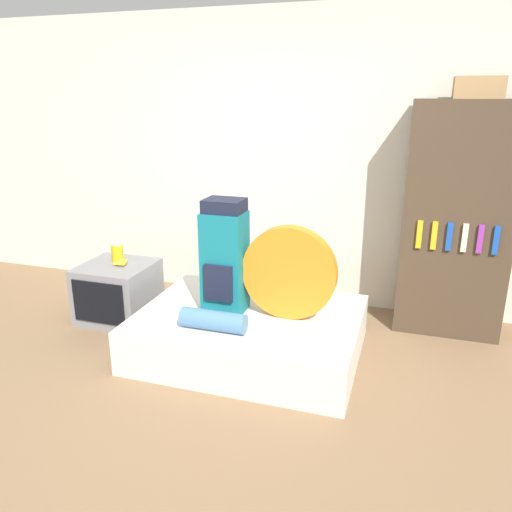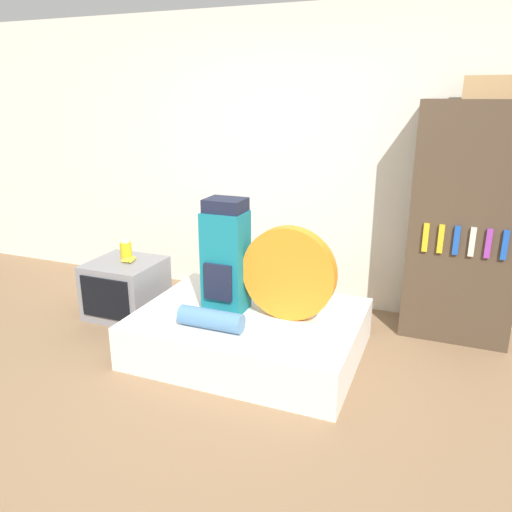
% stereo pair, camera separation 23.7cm
% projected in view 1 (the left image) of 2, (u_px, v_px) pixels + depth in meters
% --- Properties ---
extents(ground_plane, '(16.00, 16.00, 0.00)m').
position_uv_depth(ground_plane, '(207.00, 418.00, 3.04)').
color(ground_plane, '#846647').
extents(wall_back, '(8.00, 0.05, 2.60)m').
position_uv_depth(wall_back, '(292.00, 162.00, 4.49)').
color(wall_back, silver).
rests_on(wall_back, ground_plane).
extents(bed, '(1.62, 1.23, 0.33)m').
position_uv_depth(bed, '(250.00, 333.00, 3.77)').
color(bed, silver).
rests_on(bed, ground_plane).
extents(backpack, '(0.30, 0.28, 0.85)m').
position_uv_depth(backpack, '(225.00, 258.00, 3.64)').
color(backpack, '#14707F').
rests_on(backpack, bed).
extents(tent_bag, '(0.68, 0.10, 0.68)m').
position_uv_depth(tent_bag, '(289.00, 273.00, 3.55)').
color(tent_bag, orange).
rests_on(tent_bag, bed).
extents(sleeping_roll, '(0.46, 0.14, 0.14)m').
position_uv_depth(sleeping_roll, '(213.00, 320.00, 3.43)').
color(sleeping_roll, teal).
rests_on(sleeping_roll, bed).
extents(television, '(0.59, 0.59, 0.49)m').
position_uv_depth(television, '(118.00, 292.00, 4.33)').
color(television, gray).
rests_on(television, ground_plane).
extents(canister, '(0.10, 0.10, 0.17)m').
position_uv_depth(canister, '(117.00, 253.00, 4.31)').
color(canister, gold).
rests_on(canister, television).
extents(banana_bunch, '(0.12, 0.16, 0.04)m').
position_uv_depth(banana_bunch, '(122.00, 262.00, 4.27)').
color(banana_bunch, yellow).
rests_on(banana_bunch, television).
extents(bookshelf, '(0.81, 0.44, 1.85)m').
position_uv_depth(bookshelf, '(456.00, 221.00, 3.94)').
color(bookshelf, '#473828').
rests_on(bookshelf, ground_plane).
extents(cardboard_box, '(0.34, 0.26, 0.16)m').
position_uv_depth(cardboard_box, '(478.00, 87.00, 3.62)').
color(cardboard_box, '#A88456').
rests_on(cardboard_box, bookshelf).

